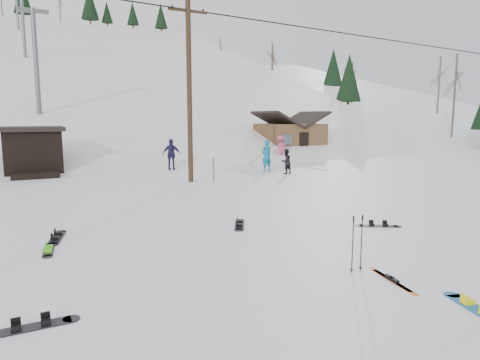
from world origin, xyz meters
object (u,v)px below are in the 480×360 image
utility_pole (189,89)px  cabin (290,138)px  hero_skis (392,280)px  hero_snowboard (477,309)px

utility_pole → cabin: size_ratio=1.67×
utility_pole → hero_skis: (-1.29, -14.46, -4.66)m
utility_pole → hero_skis: bearing=-95.1°
hero_snowboard → hero_skis: hero_snowboard is taller
hero_skis → hero_snowboard: bearing=-68.7°
utility_pole → hero_snowboard: bearing=-93.7°
hero_snowboard → utility_pole: bearing=12.2°
utility_pole → cabin: utility_pole is taller
hero_snowboard → hero_skis: (-0.26, 1.65, -0.00)m
cabin → hero_snowboard: bearing=-118.3°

